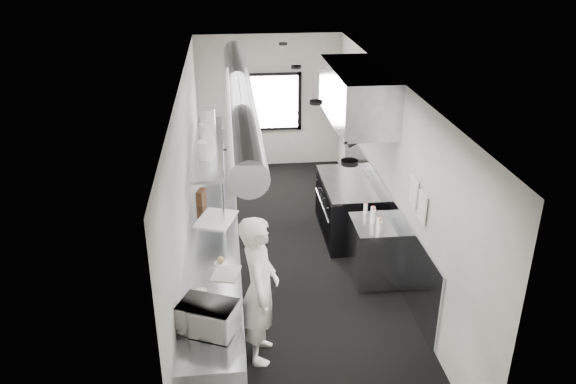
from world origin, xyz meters
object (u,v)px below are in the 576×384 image
object	(u,v)px
line_cook	(260,290)
deli_tub_a	(197,306)
plate_stack_c	(206,133)
squeeze_bottle_c	(373,216)
plate_stack_d	(208,120)
squeeze_bottle_a	(380,227)
plate_stack_a	(206,150)
far_work_table	(216,160)
prep_counter	(215,253)
squeeze_bottle_d	(373,213)
squeeze_bottle_e	(366,209)
range	(347,208)
microwave	(208,317)
small_plate	(221,263)
plate_stack_b	(209,145)
deli_tub_b	(201,294)
pass_shelf	(209,146)
cutting_board	(216,219)
knife_block	(201,197)
bottle_station	(375,251)
exhaust_hood	(357,95)

from	to	relation	value
line_cook	deli_tub_a	distance (m)	0.75
plate_stack_c	squeeze_bottle_c	distance (m)	3.01
plate_stack_d	squeeze_bottle_a	distance (m)	3.60
plate_stack_a	far_work_table	bearing A→B (deg)	88.46
prep_counter	squeeze_bottle_d	world-z (taller)	squeeze_bottle_d
squeeze_bottle_c	squeeze_bottle_e	distance (m)	0.29
plate_stack_a	squeeze_bottle_e	size ratio (longest dim) A/B	1.60
far_work_table	squeeze_bottle_d	world-z (taller)	squeeze_bottle_d
prep_counter	deli_tub_a	world-z (taller)	deli_tub_a
range	microwave	xyz separation A→B (m)	(-2.21, -3.54, 0.59)
small_plate	squeeze_bottle_a	distance (m)	2.25
far_work_table	plate_stack_b	bearing A→B (deg)	-90.56
deli_tub_b	plate_stack_d	xyz separation A→B (m)	(0.05, 3.91, 0.82)
pass_shelf	far_work_table	distance (m)	2.45
cutting_board	far_work_table	bearing A→B (deg)	90.68
prep_counter	squeeze_bottle_c	world-z (taller)	squeeze_bottle_c
line_cook	cutting_board	distance (m)	1.93
deli_tub_a	squeeze_bottle_d	size ratio (longest dim) A/B	0.80
pass_shelf	plate_stack_c	distance (m)	0.22
plate_stack_a	squeeze_bottle_e	bearing A→B (deg)	-18.75
range	plate_stack_b	bearing A→B (deg)	-176.40
plate_stack_a	deli_tub_a	bearing A→B (deg)	-91.37
plate_stack_b	plate_stack_d	world-z (taller)	plate_stack_d
knife_block	squeeze_bottle_d	world-z (taller)	knife_block
bottle_station	squeeze_bottle_d	bearing A→B (deg)	100.56
squeeze_bottle_d	plate_stack_d	bearing A→B (deg)	136.45
plate_stack_c	squeeze_bottle_d	xyz separation A→B (m)	(2.35, -1.65, -0.73)
squeeze_bottle_a	cutting_board	bearing A→B (deg)	164.38
cutting_board	plate_stack_a	size ratio (longest dim) A/B	2.40
line_cook	squeeze_bottle_a	size ratio (longest dim) A/B	10.94
deli_tub_a	squeeze_bottle_e	size ratio (longest dim) A/B	0.94
pass_shelf	plate_stack_d	world-z (taller)	plate_stack_d
plate_stack_d	squeeze_bottle_d	bearing A→B (deg)	-43.55
far_work_table	deli_tub_b	distance (m)	5.48
knife_block	squeeze_bottle_c	xyz separation A→B (m)	(2.43, -0.88, -0.01)
prep_counter	far_work_table	xyz separation A→B (m)	(0.00, 3.70, 0.00)
prep_counter	deli_tub_a	bearing A→B (deg)	-94.17
range	plate_stack_b	distance (m)	2.54
plate_stack_b	plate_stack_c	distance (m)	0.53
exhaust_hood	knife_block	size ratio (longest dim) A/B	9.59
microwave	exhaust_hood	bearing A→B (deg)	80.82
range	microwave	world-z (taller)	microwave
far_work_table	plate_stack_c	xyz separation A→B (m)	(-0.08, -2.11, 1.28)
deli_tub_a	plate_stack_c	world-z (taller)	plate_stack_c
far_work_table	plate_stack_b	distance (m)	2.92
far_work_table	plate_stack_d	size ratio (longest dim) A/B	3.06
line_cook	knife_block	bearing A→B (deg)	22.70
prep_counter	deli_tub_b	bearing A→B (deg)	-93.65
small_plate	squeeze_bottle_e	bearing A→B (deg)	28.90
plate_stack_a	small_plate	bearing A→B (deg)	-84.59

